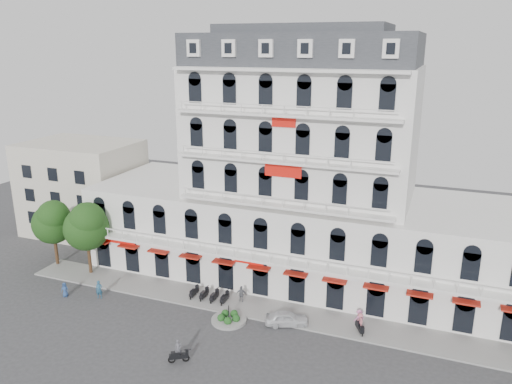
% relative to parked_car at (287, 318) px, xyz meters
% --- Properties ---
extents(ground, '(120.00, 120.00, 0.00)m').
position_rel_parked_car_xyz_m(ground, '(-2.05, -7.30, -0.65)').
color(ground, '#38383A').
rests_on(ground, ground).
extents(sidewalk, '(53.00, 4.00, 0.16)m').
position_rel_parked_car_xyz_m(sidewalk, '(-2.05, 1.70, -0.57)').
color(sidewalk, gray).
rests_on(sidewalk, ground).
extents(main_building, '(45.00, 15.00, 25.80)m').
position_rel_parked_car_xyz_m(main_building, '(-2.05, 10.70, 9.31)').
color(main_building, silver).
rests_on(main_building, ground).
extents(flank_building_west, '(14.00, 10.00, 12.00)m').
position_rel_parked_car_xyz_m(flank_building_west, '(-32.05, 12.70, 5.35)').
color(flank_building_west, beige).
rests_on(flank_building_west, ground).
extents(traffic_island, '(3.20, 3.20, 1.60)m').
position_rel_parked_car_xyz_m(traffic_island, '(-5.05, -1.30, -0.40)').
color(traffic_island, gray).
rests_on(traffic_island, ground).
extents(parked_scooter_row, '(4.40, 1.80, 1.10)m').
position_rel_parked_car_xyz_m(parked_scooter_row, '(-8.40, 1.50, -0.65)').
color(parked_scooter_row, black).
rests_on(parked_scooter_row, ground).
extents(tree_west_outer, '(4.50, 4.48, 7.76)m').
position_rel_parked_car_xyz_m(tree_west_outer, '(-28.00, 2.68, 4.70)').
color(tree_west_outer, '#382314').
rests_on(tree_west_outer, ground).
extents(tree_west_inner, '(4.76, 4.76, 8.25)m').
position_rel_parked_car_xyz_m(tree_west_inner, '(-23.00, 2.18, 5.03)').
color(tree_west_inner, '#382314').
rests_on(tree_west_inner, ground).
extents(parked_car, '(4.13, 2.81, 1.30)m').
position_rel_parked_car_xyz_m(parked_car, '(0.00, 0.00, 0.00)').
color(parked_car, silver).
rests_on(parked_car, ground).
extents(rider_west, '(1.52, 1.07, 2.00)m').
position_rel_parked_car_xyz_m(rider_west, '(-6.25, -8.22, 0.21)').
color(rider_west, black).
rests_on(rider_west, ground).
extents(rider_center, '(1.02, 1.55, 1.94)m').
position_rel_parked_car_xyz_m(rider_center, '(6.27, 1.00, 0.34)').
color(rider_center, black).
rests_on(rider_center, ground).
extents(pedestrian_left, '(0.85, 0.70, 1.50)m').
position_rel_parked_car_xyz_m(pedestrian_left, '(-22.05, -2.91, 0.10)').
color(pedestrian_left, navy).
rests_on(pedestrian_left, ground).
extents(pedestrian_mid, '(1.08, 0.55, 1.76)m').
position_rel_parked_car_xyz_m(pedestrian_mid, '(-5.28, 2.20, 0.23)').
color(pedestrian_mid, '#5C5D64').
rests_on(pedestrian_mid, ground).
extents(pedestrian_right, '(1.12, 1.09, 1.54)m').
position_rel_parked_car_xyz_m(pedestrian_right, '(6.00, 2.20, 0.12)').
color(pedestrian_right, pink).
rests_on(pedestrian_right, ground).
extents(pedestrian_far, '(0.78, 0.64, 1.83)m').
position_rel_parked_car_xyz_m(pedestrian_far, '(-18.68, -1.94, 0.26)').
color(pedestrian_far, '#275475').
rests_on(pedestrian_far, ground).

